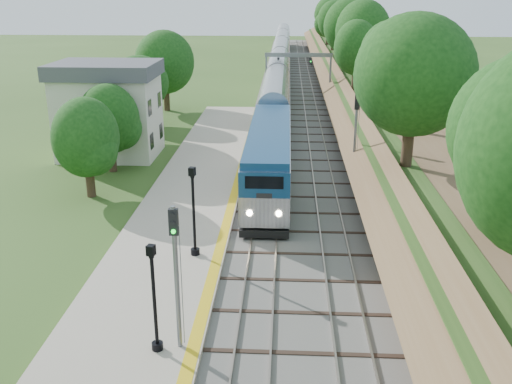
# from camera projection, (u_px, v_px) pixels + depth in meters

# --- Properties ---
(trackbed) EXTENTS (9.50, 170.00, 0.28)m
(trackbed) POSITION_uv_depth(u_px,v_px,m) (293.00, 95.00, 77.18)
(trackbed) COLOR #4C4944
(trackbed) RESTS_ON ground
(platform) EXTENTS (6.40, 68.00, 0.38)m
(platform) POSITION_uv_depth(u_px,v_px,m) (184.00, 216.00, 36.18)
(platform) COLOR #A89E87
(platform) RESTS_ON ground
(yellow_stripe) EXTENTS (0.55, 68.00, 0.01)m
(yellow_stripe) POSITION_uv_depth(u_px,v_px,m) (229.00, 214.00, 35.97)
(yellow_stripe) COLOR gold
(yellow_stripe) RESTS_ON platform
(embankment) EXTENTS (10.64, 170.00, 11.70)m
(embankment) POSITION_uv_depth(u_px,v_px,m) (356.00, 82.00, 76.11)
(embankment) COLOR brown
(embankment) RESTS_ON ground
(station_building) EXTENTS (8.60, 6.60, 8.00)m
(station_building) POSITION_uv_depth(u_px,v_px,m) (109.00, 109.00, 48.47)
(station_building) COLOR beige
(station_building) RESTS_ON ground
(signal_gantry) EXTENTS (8.40, 0.38, 6.20)m
(signal_gantry) POSITION_uv_depth(u_px,v_px,m) (298.00, 64.00, 70.84)
(signal_gantry) COLOR slate
(signal_gantry) RESTS_ON ground
(trees_behind_platform) EXTENTS (7.82, 53.32, 7.21)m
(trees_behind_platform) POSITION_uv_depth(u_px,v_px,m) (108.00, 130.00, 39.40)
(trees_behind_platform) COLOR #332316
(trees_behind_platform) RESTS_ON ground
(train) EXTENTS (2.95, 118.47, 4.34)m
(train) POSITION_uv_depth(u_px,v_px,m) (280.00, 68.00, 86.76)
(train) COLOR black
(train) RESTS_ON trackbed
(lamppost_mid) EXTENTS (0.45, 0.45, 4.52)m
(lamppost_mid) POSITION_uv_depth(u_px,v_px,m) (155.00, 305.00, 21.83)
(lamppost_mid) COLOR black
(lamppost_mid) RESTS_ON platform
(lamppost_far) EXTENTS (0.48, 0.48, 4.88)m
(lamppost_far) POSITION_uv_depth(u_px,v_px,m) (194.00, 217.00, 29.77)
(lamppost_far) COLOR black
(lamppost_far) RESTS_ON platform
(signal_platform) EXTENTS (0.35, 0.28, 5.98)m
(signal_platform) POSITION_uv_depth(u_px,v_px,m) (176.00, 263.00, 21.50)
(signal_platform) COLOR slate
(signal_platform) RESTS_ON platform
(signal_farside) EXTENTS (0.36, 0.29, 6.63)m
(signal_farside) POSITION_uv_depth(u_px,v_px,m) (356.00, 129.00, 41.38)
(signal_farside) COLOR slate
(signal_farside) RESTS_ON ground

